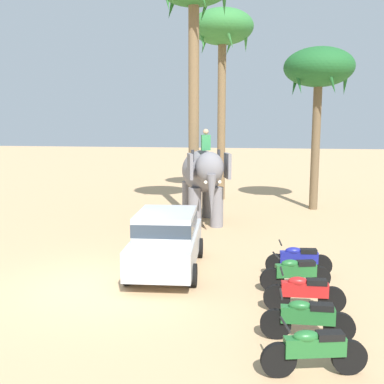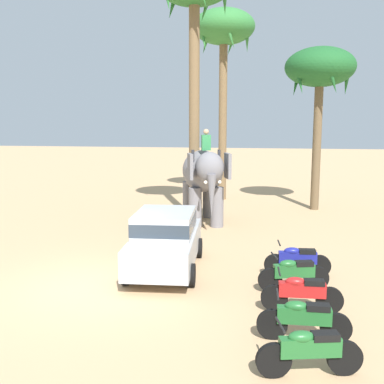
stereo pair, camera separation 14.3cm
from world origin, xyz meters
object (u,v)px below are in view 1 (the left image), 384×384
Objects in this scene: motorcycle_mid_row at (304,292)px; palm_tree_near_hut at (319,71)px; motorcycle_nearest_camera at (314,349)px; palm_tree_left_of_road at (222,34)px; car_sedan_foreground at (167,238)px; elephant_with_mahout at (203,175)px; motorcycle_second_in_row at (307,318)px; motorcycle_far_in_row at (299,259)px; motorcycle_fourth_in_row at (296,273)px.

palm_tree_near_hut is (1.49, 12.25, 5.96)m from motorcycle_mid_row.
motorcycle_nearest_camera is 0.18× the size of palm_tree_left_of_road.
palm_tree_left_of_road is at bearing 155.18° from palm_tree_near_hut.
palm_tree_near_hut reaches higher than car_sedan_foreground.
elephant_with_mahout is at bearing 106.60° from motorcycle_nearest_camera.
motorcycle_second_in_row and motorcycle_far_in_row have the same top height.
motorcycle_mid_row is 13.71m from palm_tree_near_hut.
motorcycle_fourth_in_row is at bearing -16.85° from car_sedan_foreground.
motorcycle_fourth_in_row is 0.98× the size of motorcycle_far_in_row.
palm_tree_left_of_road reaches higher than motorcycle_mid_row.
motorcycle_nearest_camera is at bearing -91.42° from motorcycle_far_in_row.
palm_tree_near_hut is 0.76× the size of palm_tree_left_of_road.
motorcycle_mid_row is at bearing -68.27° from elephant_with_mahout.
motorcycle_mid_row is 1.02× the size of motorcycle_fourth_in_row.
motorcycle_nearest_camera is 0.24× the size of palm_tree_near_hut.
motorcycle_far_in_row is (3.65, 0.08, -0.46)m from car_sedan_foreground.
car_sedan_foreground is 2.34× the size of motorcycle_far_in_row.
motorcycle_second_in_row is 0.24× the size of palm_tree_near_hut.
motorcycle_mid_row is (0.07, 2.61, 0.00)m from motorcycle_nearest_camera.
elephant_with_mahout reaches higher than motorcycle_mid_row.
car_sedan_foreground is at bearing 133.57° from motorcycle_second_in_row.
palm_tree_near_hut is at bearing 81.76° from motorcycle_fourth_in_row.
motorcycle_fourth_in_row is (-0.04, 2.65, 0.00)m from motorcycle_second_in_row.
motorcycle_mid_row and motorcycle_far_in_row have the same top height.
motorcycle_far_in_row is (3.41, -5.99, -1.53)m from elephant_with_mahout.
elephant_with_mahout is 2.23× the size of motorcycle_mid_row.
motorcycle_far_in_row is 14.82m from palm_tree_left_of_road.
motorcycle_nearest_camera is at bearing -90.11° from motorcycle_second_in_row.
car_sedan_foreground is 3.68m from motorcycle_far_in_row.
motorcycle_fourth_in_row is (3.49, -1.06, -0.46)m from car_sedan_foreground.
elephant_with_mahout is at bearing 87.70° from car_sedan_foreground.
elephant_with_mahout is at bearing 108.58° from motorcycle_second_in_row.
palm_tree_near_hut is (4.84, 3.85, 4.43)m from elephant_with_mahout.
motorcycle_far_in_row is at bearing 88.58° from motorcycle_nearest_camera.
car_sedan_foreground is 2.37× the size of motorcycle_nearest_camera.
motorcycle_second_in_row is at bearing -71.42° from elephant_with_mahout.
palm_tree_left_of_road is (-4.64, 2.14, 2.15)m from palm_tree_near_hut.
car_sedan_foreground is 6.16m from elephant_with_mahout.
palm_tree_near_hut reaches higher than motorcycle_mid_row.
motorcycle_fourth_in_row is at bearing -98.24° from palm_tree_near_hut.
car_sedan_foreground reaches higher than motorcycle_second_in_row.
motorcycle_far_in_row is (0.12, 5.03, 0.00)m from motorcycle_nearest_camera.
motorcycle_mid_row is at bearing -77.66° from palm_tree_left_of_road.
car_sedan_foreground reaches higher than motorcycle_far_in_row.
motorcycle_far_in_row is (0.12, 3.79, 0.00)m from motorcycle_second_in_row.
palm_tree_left_of_road is at bearing 101.07° from motorcycle_second_in_row.
motorcycle_mid_row is 2.42m from motorcycle_far_in_row.
car_sedan_foreground is at bearing -117.14° from palm_tree_near_hut.
motorcycle_fourth_in_row is at bearing 90.81° from motorcycle_second_in_row.
palm_tree_near_hut is (1.43, 9.84, 5.96)m from motorcycle_far_in_row.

